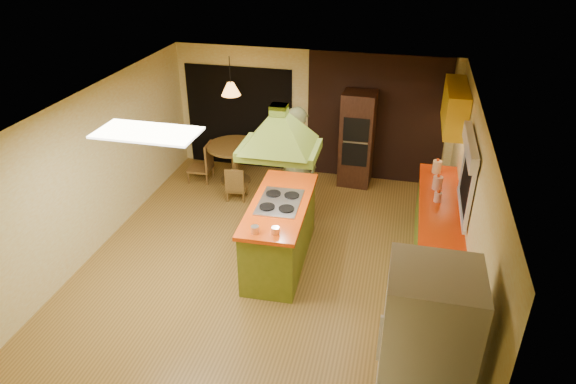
% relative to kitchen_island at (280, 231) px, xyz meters
% --- Properties ---
extents(ground, '(6.50, 6.50, 0.00)m').
position_rel_kitchen_island_xyz_m(ground, '(-0.15, -0.07, -0.52)').
color(ground, olive).
rests_on(ground, ground).
extents(room_walls, '(5.50, 6.50, 6.50)m').
position_rel_kitchen_island_xyz_m(room_walls, '(-0.15, -0.07, 0.73)').
color(room_walls, beige).
rests_on(room_walls, ground).
extents(ceiling_plane, '(6.50, 6.50, 0.00)m').
position_rel_kitchen_island_xyz_m(ceiling_plane, '(-0.15, -0.07, 1.98)').
color(ceiling_plane, silver).
rests_on(ceiling_plane, room_walls).
extents(brick_panel, '(2.64, 0.03, 2.50)m').
position_rel_kitchen_island_xyz_m(brick_panel, '(1.10, 3.16, 0.73)').
color(brick_panel, '#381E14').
rests_on(brick_panel, ground).
extents(nook_opening, '(2.20, 0.03, 2.10)m').
position_rel_kitchen_island_xyz_m(nook_opening, '(-1.65, 3.16, 0.53)').
color(nook_opening, black).
rests_on(nook_opening, ground).
extents(right_counter, '(0.62, 3.05, 0.92)m').
position_rel_kitchen_island_xyz_m(right_counter, '(2.30, 0.53, -0.05)').
color(right_counter, olive).
rests_on(right_counter, ground).
extents(upper_cabinets, '(0.34, 1.40, 0.70)m').
position_rel_kitchen_island_xyz_m(upper_cabinets, '(2.42, 2.13, 1.43)').
color(upper_cabinets, yellow).
rests_on(upper_cabinets, room_walls).
extents(window_right, '(0.12, 1.35, 1.06)m').
position_rel_kitchen_island_xyz_m(window_right, '(2.54, 0.33, 1.26)').
color(window_right, black).
rests_on(window_right, room_walls).
extents(fluor_panel, '(1.20, 0.60, 0.03)m').
position_rel_kitchen_island_xyz_m(fluor_panel, '(-1.25, -1.27, 1.97)').
color(fluor_panel, white).
rests_on(fluor_panel, ceiling_plane).
extents(kitchen_island, '(0.90, 2.08, 1.03)m').
position_rel_kitchen_island_xyz_m(kitchen_island, '(0.00, 0.00, 0.00)').
color(kitchen_island, olive).
rests_on(kitchen_island, ground).
extents(range_hood, '(1.10, 0.80, 0.80)m').
position_rel_kitchen_island_xyz_m(range_hood, '(-0.00, -0.00, 1.73)').
color(range_hood, '#5D751D').
rests_on(range_hood, ceiling_plane).
extents(man, '(0.86, 0.71, 2.01)m').
position_rel_kitchen_island_xyz_m(man, '(-0.05, 1.37, 0.49)').
color(man, brown).
rests_on(man, ground).
extents(refrigerator, '(0.83, 0.78, 2.00)m').
position_rel_kitchen_island_xyz_m(refrigerator, '(2.06, -2.55, 0.49)').
color(refrigerator, silver).
rests_on(refrigerator, ground).
extents(wall_oven, '(0.63, 0.62, 1.85)m').
position_rel_kitchen_island_xyz_m(wall_oven, '(0.80, 2.88, 0.41)').
color(wall_oven, '#402214').
rests_on(wall_oven, ground).
extents(dining_table, '(1.05, 1.05, 0.79)m').
position_rel_kitchen_island_xyz_m(dining_table, '(-1.51, 2.36, 0.04)').
color(dining_table, brown).
rests_on(dining_table, ground).
extents(chair_left, '(0.46, 0.46, 0.81)m').
position_rel_kitchen_island_xyz_m(chair_left, '(-2.21, 2.26, -0.11)').
color(chair_left, brown).
rests_on(chair_left, ground).
extents(chair_near, '(0.40, 0.40, 0.67)m').
position_rel_kitchen_island_xyz_m(chair_near, '(-1.26, 1.71, -0.18)').
color(chair_near, brown).
rests_on(chair_near, ground).
extents(pendant_lamp, '(0.38, 0.38, 0.23)m').
position_rel_kitchen_island_xyz_m(pendant_lamp, '(-1.51, 2.36, 1.38)').
color(pendant_lamp, '#FF9E3F').
rests_on(pendant_lamp, ceiling_plane).
extents(canister_large, '(0.17, 0.17, 0.21)m').
position_rel_kitchen_island_xyz_m(canister_large, '(2.25, 1.75, 0.51)').
color(canister_large, '#FCF2CB').
rests_on(canister_large, right_counter).
extents(canister_medium, '(0.18, 0.18, 0.21)m').
position_rel_kitchen_island_xyz_m(canister_medium, '(2.25, 1.15, 0.51)').
color(canister_medium, beige).
rests_on(canister_medium, right_counter).
extents(canister_small, '(0.12, 0.12, 0.15)m').
position_rel_kitchen_island_xyz_m(canister_small, '(2.25, 0.74, 0.48)').
color(canister_small, beige).
rests_on(canister_small, right_counter).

